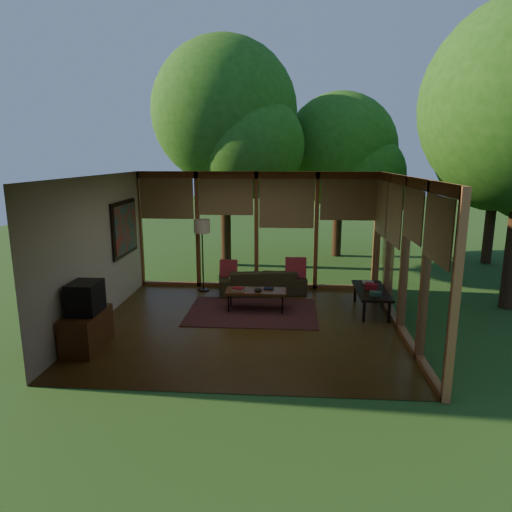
# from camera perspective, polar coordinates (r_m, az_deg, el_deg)

# --- Properties ---
(floor) EXTENTS (5.50, 5.50, 0.00)m
(floor) POSITION_cam_1_polar(r_m,az_deg,el_deg) (8.48, -1.17, -8.59)
(floor) COLOR #553B16
(floor) RESTS_ON ground
(ceiling) EXTENTS (5.50, 5.50, 0.00)m
(ceiling) POSITION_cam_1_polar(r_m,az_deg,el_deg) (7.93, -1.26, 9.95)
(ceiling) COLOR silver
(ceiling) RESTS_ON ground
(wall_left) EXTENTS (0.04, 5.00, 2.70)m
(wall_left) POSITION_cam_1_polar(r_m,az_deg,el_deg) (8.79, -19.36, 0.61)
(wall_left) COLOR beige
(wall_left) RESTS_ON ground
(wall_front) EXTENTS (5.50, 0.04, 2.70)m
(wall_front) POSITION_cam_1_polar(r_m,az_deg,el_deg) (5.69, -3.57, -4.86)
(wall_front) COLOR beige
(wall_front) RESTS_ON ground
(window_wall_back) EXTENTS (5.50, 0.12, 2.70)m
(window_wall_back) POSITION_cam_1_polar(r_m,az_deg,el_deg) (10.55, 0.06, 3.18)
(window_wall_back) COLOR #97572F
(window_wall_back) RESTS_ON ground
(window_wall_right) EXTENTS (0.12, 5.00, 2.70)m
(window_wall_right) POSITION_cam_1_polar(r_m,az_deg,el_deg) (8.31, 18.02, 0.06)
(window_wall_right) COLOR #97572F
(window_wall_right) RESTS_ON ground
(exterior_lawn) EXTENTS (40.00, 40.00, 0.00)m
(exterior_lawn) POSITION_cam_1_polar(r_m,az_deg,el_deg) (17.73, 28.25, 0.99)
(exterior_lawn) COLOR #2C5620
(exterior_lawn) RESTS_ON ground
(tree_nw) EXTENTS (3.89, 3.89, 6.14)m
(tree_nw) POSITION_cam_1_polar(r_m,az_deg,el_deg) (12.84, -3.96, 17.47)
(tree_nw) COLOR #392214
(tree_nw) RESTS_ON ground
(tree_ne) EXTENTS (3.39, 3.39, 4.90)m
(tree_ne) POSITION_cam_1_polar(r_m,az_deg,el_deg) (14.24, 10.43, 12.84)
(tree_ne) COLOR #392214
(tree_ne) RESTS_ON ground
(tree_far) EXTENTS (3.40, 3.40, 4.92)m
(tree_far) POSITION_cam_1_polar(r_m,az_deg,el_deg) (14.56, 28.00, 11.65)
(tree_far) COLOR #392214
(tree_far) RESTS_ON ground
(rug) EXTENTS (2.54, 1.80, 0.01)m
(rug) POSITION_cam_1_polar(r_m,az_deg,el_deg) (9.14, -0.48, -6.99)
(rug) COLOR maroon
(rug) RESTS_ON floor
(sofa) EXTENTS (2.03, 1.06, 0.56)m
(sofa) POSITION_cam_1_polar(r_m,az_deg,el_deg) (10.28, 0.76, -3.16)
(sofa) COLOR #3C351E
(sofa) RESTS_ON floor
(pillow_left) EXTENTS (0.39, 0.21, 0.41)m
(pillow_left) POSITION_cam_1_polar(r_m,az_deg,el_deg) (10.23, -3.45, -1.57)
(pillow_left) COLOR maroon
(pillow_left) RESTS_ON sofa
(pillow_right) EXTENTS (0.46, 0.25, 0.49)m
(pillow_right) POSITION_cam_1_polar(r_m,az_deg,el_deg) (10.13, 4.99, -1.51)
(pillow_right) COLOR maroon
(pillow_right) RESTS_ON sofa
(ct_book_lower) EXTENTS (0.25, 0.20, 0.03)m
(ct_book_lower) POSITION_cam_1_polar(r_m,az_deg,el_deg) (9.08, -2.23, -4.23)
(ct_book_lower) COLOR #AAA39A
(ct_book_lower) RESTS_ON coffee_table
(ct_book_upper) EXTENTS (0.23, 0.20, 0.03)m
(ct_book_upper) POSITION_cam_1_polar(r_m,az_deg,el_deg) (9.07, -2.23, -4.05)
(ct_book_upper) COLOR maroon
(ct_book_upper) RESTS_ON coffee_table
(ct_book_side) EXTENTS (0.21, 0.17, 0.03)m
(ct_book_side) POSITION_cam_1_polar(r_m,az_deg,el_deg) (9.16, 1.60, -4.09)
(ct_book_side) COLOR black
(ct_book_side) RESTS_ON coffee_table
(ct_bowl) EXTENTS (0.16, 0.16, 0.07)m
(ct_bowl) POSITION_cam_1_polar(r_m,az_deg,el_deg) (8.99, 0.27, -4.26)
(ct_bowl) COLOR black
(ct_bowl) RESTS_ON coffee_table
(media_cabinet) EXTENTS (0.50, 1.00, 0.60)m
(media_cabinet) POSITION_cam_1_polar(r_m,az_deg,el_deg) (7.90, -20.40, -8.69)
(media_cabinet) COLOR brown
(media_cabinet) RESTS_ON floor
(television) EXTENTS (0.45, 0.55, 0.50)m
(television) POSITION_cam_1_polar(r_m,az_deg,el_deg) (7.72, -20.57, -4.88)
(television) COLOR black
(television) RESTS_ON media_cabinet
(console_book_a) EXTENTS (0.23, 0.18, 0.08)m
(console_book_a) POSITION_cam_1_polar(r_m,az_deg,el_deg) (8.93, 14.70, -4.58)
(console_book_a) COLOR #32584B
(console_book_a) RESTS_ON side_console
(console_book_b) EXTENTS (0.28, 0.25, 0.11)m
(console_book_b) POSITION_cam_1_polar(r_m,az_deg,el_deg) (9.35, 14.22, -3.69)
(console_book_b) COLOR maroon
(console_book_b) RESTS_ON side_console
(console_book_c) EXTENTS (0.23, 0.18, 0.06)m
(console_book_c) POSITION_cam_1_polar(r_m,az_deg,el_deg) (9.74, 13.81, -3.19)
(console_book_c) COLOR #AAA39A
(console_book_c) RESTS_ON side_console
(floor_lamp) EXTENTS (0.36, 0.36, 1.65)m
(floor_lamp) POSITION_cam_1_polar(r_m,az_deg,el_deg) (10.32, -6.76, 3.20)
(floor_lamp) COLOR black
(floor_lamp) RESTS_ON floor
(coffee_table) EXTENTS (1.20, 0.50, 0.43)m
(coffee_table) POSITION_cam_1_polar(r_m,az_deg,el_deg) (9.11, 0.00, -4.50)
(coffee_table) COLOR brown
(coffee_table) RESTS_ON floor
(side_console) EXTENTS (0.60, 1.40, 0.46)m
(side_console) POSITION_cam_1_polar(r_m,az_deg,el_deg) (9.33, 14.24, -4.35)
(side_console) COLOR black
(side_console) RESTS_ON floor
(wall_painting) EXTENTS (0.06, 1.35, 1.15)m
(wall_painting) POSITION_cam_1_polar(r_m,az_deg,el_deg) (10.02, -16.11, 3.36)
(wall_painting) COLOR black
(wall_painting) RESTS_ON wall_left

